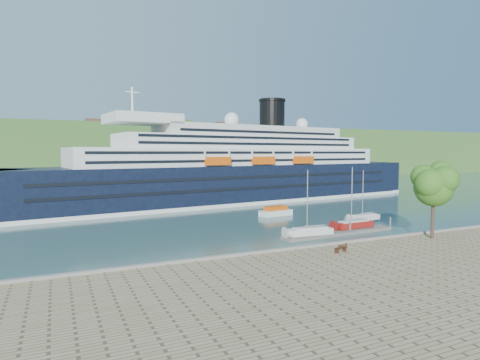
% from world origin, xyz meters
% --- Properties ---
extents(ground, '(400.00, 400.00, 0.00)m').
position_xyz_m(ground, '(0.00, 0.00, 0.00)').
color(ground, '#2D504C').
rests_on(ground, ground).
extents(far_hillside, '(400.00, 50.00, 24.00)m').
position_xyz_m(far_hillside, '(0.00, 145.00, 12.00)').
color(far_hillside, '#305723').
rests_on(far_hillside, ground).
extents(quay_coping, '(220.00, 0.50, 0.30)m').
position_xyz_m(quay_coping, '(0.00, -0.20, 1.15)').
color(quay_coping, slate).
rests_on(quay_coping, promenade).
extents(cruise_ship, '(118.03, 31.81, 26.23)m').
position_xyz_m(cruise_ship, '(3.66, 50.96, 13.12)').
color(cruise_ship, black).
rests_on(cruise_ship, ground).
extents(park_bench, '(1.80, 1.07, 1.08)m').
position_xyz_m(park_bench, '(-6.69, -3.67, 1.54)').
color(park_bench, '#422313').
rests_on(park_bench, promenade).
extents(promenade_tree, '(6.67, 6.67, 11.04)m').
position_xyz_m(promenade_tree, '(9.02, -2.89, 6.52)').
color(promenade_tree, '#35651A').
rests_on(promenade_tree, promenade).
extents(floating_pontoon, '(19.95, 3.71, 0.44)m').
position_xyz_m(floating_pontoon, '(2.68, 8.26, 0.22)').
color(floating_pontoon, gray).
rests_on(floating_pontoon, ground).
extents(sailboat_white_near, '(7.47, 2.73, 9.44)m').
position_xyz_m(sailboat_white_near, '(-2.93, 7.79, 4.72)').
color(sailboat_white_near, silver).
rests_on(sailboat_white_near, ground).
extents(sailboat_red, '(7.55, 2.47, 9.62)m').
position_xyz_m(sailboat_red, '(6.51, 9.50, 4.81)').
color(sailboat_red, maroon).
rests_on(sailboat_red, ground).
extents(sailboat_white_far, '(7.05, 2.75, 8.87)m').
position_xyz_m(sailboat_white_far, '(13.08, 14.43, 4.44)').
color(sailboat_white_far, silver).
rests_on(sailboat_white_far, ground).
extents(tender_launch, '(7.14, 3.40, 1.89)m').
position_xyz_m(tender_launch, '(2.90, 27.82, 0.95)').
color(tender_launch, '#DE520D').
rests_on(tender_launch, ground).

